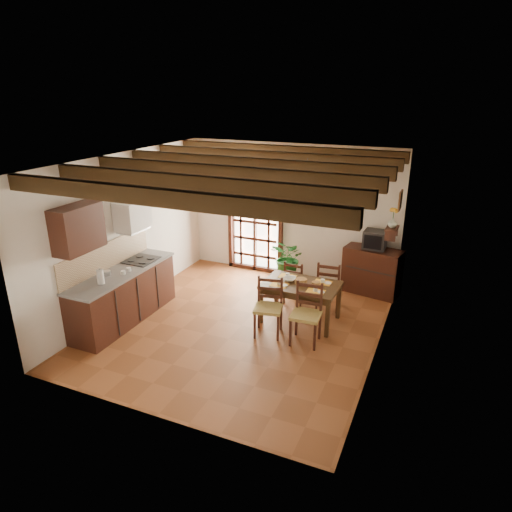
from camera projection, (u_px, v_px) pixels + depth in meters
The scene contains 25 objects.
ground_plane at pixel (241, 325), 7.81m from camera, with size 5.00×5.00×0.00m, color brown.
room_shell at pixel (240, 224), 7.18m from camera, with size 4.52×5.02×2.81m.
ceiling_beams at pixel (239, 168), 6.87m from camera, with size 4.50×4.34×0.20m.
french_door at pixel (255, 219), 9.80m from camera, with size 1.26×0.11×2.32m.
kitchen_counter at pixel (124, 295), 7.86m from camera, with size 0.64×2.25×1.38m.
upper_cabinet at pixel (78, 229), 6.82m from camera, with size 0.35×0.80×0.70m, color #351810.
range_hood at pixel (132, 216), 7.92m from camera, with size 0.38×0.60×0.54m.
counter_items at pixel (124, 267), 7.76m from camera, with size 0.50×1.43×0.25m.
dining_table at pixel (301, 289), 7.78m from camera, with size 1.30×0.85×0.70m.
chair_near_left at pixel (268, 317), 7.46m from camera, with size 0.52×0.51×0.96m.
chair_near_right at pixel (306, 325), 7.21m from camera, with size 0.48×0.46×0.98m.
chair_far_left at pixel (295, 289), 8.59m from camera, with size 0.41×0.39×0.84m.
chair_far_right at pixel (329, 294), 8.33m from camera, with size 0.46×0.45×0.94m.
table_setting at pixel (301, 285), 7.76m from camera, with size 0.93×0.62×0.09m.
table_bowl at pixel (289, 279), 7.87m from camera, with size 0.22×0.22×0.05m, color white.
sideboard at pixel (372, 271), 8.91m from camera, with size 1.08×0.49×0.92m, color #351810.
crt_tv at pixel (375, 240), 8.68m from camera, with size 0.43×0.40×0.35m.
fuse_box at pixel (365, 202), 8.78m from camera, with size 0.25×0.03×0.32m, color white.
plant_pot at pixel (288, 279), 9.41m from camera, with size 0.35×0.35×0.21m, color maroon.
potted_plant at pixel (289, 258), 9.25m from camera, with size 1.83×1.57×2.04m, color #144C19.
wall_shelf at pixel (392, 230), 7.87m from camera, with size 0.20×0.42×0.20m.
shelf_vase at pixel (393, 223), 7.82m from camera, with size 0.15×0.15×0.15m, color #B2BFB2.
shelf_flowers at pixel (394, 211), 7.75m from camera, with size 0.14×0.14×0.36m.
framed_picture at pixel (400, 200), 7.65m from camera, with size 0.03×0.32×0.32m.
pendant_lamp at pixel (306, 203), 7.35m from camera, with size 0.36×0.36×0.84m.
Camera 1 is at (2.96, -6.24, 3.85)m, focal length 32.00 mm.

